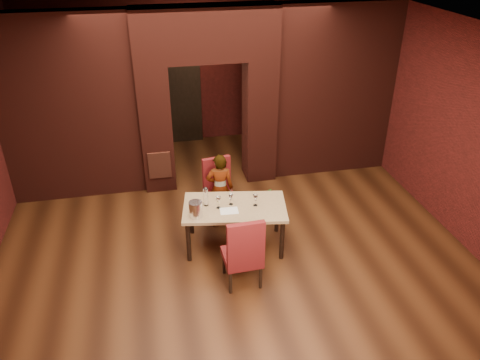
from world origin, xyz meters
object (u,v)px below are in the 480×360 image
object	(u,v)px
chair_near	(242,249)
wine_glass_a	(219,202)
dining_table	(235,226)
chair_far	(221,191)
water_bottle	(206,196)
wine_glass_b	(231,199)
potted_plant	(258,203)
person_seated	(220,188)
wine_bucket	(196,209)
wine_glass_c	(255,200)

from	to	relation	value
chair_near	wine_glass_a	distance (m)	0.87
dining_table	chair_far	distance (m)	0.81
dining_table	water_bottle	bearing A→B (deg)	174.84
chair_far	water_bottle	world-z (taller)	chair_far
wine_glass_b	water_bottle	xyz separation A→B (m)	(-0.36, 0.05, 0.06)
dining_table	potted_plant	bearing A→B (deg)	63.77
wine_glass_a	person_seated	bearing A→B (deg)	78.96
person_seated	wine_glass_a	size ratio (longest dim) A/B	6.36
person_seated	wine_glass_b	xyz separation A→B (m)	(0.05, -0.67, 0.19)
chair_far	wine_glass_a	bearing A→B (deg)	-111.54
wine_glass_b	potted_plant	distance (m)	1.09
wine_glass_b	potted_plant	bearing A→B (deg)	49.53
dining_table	person_seated	xyz separation A→B (m)	(-0.10, 0.73, 0.25)
dining_table	wine_glass_a	distance (m)	0.51
water_bottle	wine_glass_b	bearing A→B (deg)	-7.79
chair_near	water_bottle	bearing A→B (deg)	-71.70
chair_far	potted_plant	xyz separation A→B (m)	(0.63, -0.03, -0.29)
person_seated	wine_glass_a	world-z (taller)	person_seated
dining_table	chair_near	distance (m)	0.84
chair_near	person_seated	distance (m)	1.55
chair_far	water_bottle	bearing A→B (deg)	-125.96
chair_far	chair_near	world-z (taller)	chair_near
wine_bucket	potted_plant	size ratio (longest dim) A/B	0.51
chair_far	chair_near	xyz separation A→B (m)	(0.01, -1.61, 0.03)
chair_far	wine_glass_a	xyz separation A→B (m)	(-0.16, -0.79, 0.28)
wine_glass_b	potted_plant	xyz separation A→B (m)	(0.60, 0.70, -0.57)
wine_glass_b	water_bottle	size ratio (longest dim) A/B	0.59
dining_table	person_seated	distance (m)	0.78
wine_glass_b	wine_glass_c	distance (m)	0.36
dining_table	potted_plant	xyz separation A→B (m)	(0.56, 0.76, -0.12)
dining_table	wine_glass_a	world-z (taller)	wine_glass_a
person_seated	water_bottle	bearing A→B (deg)	70.83
wine_glass_a	wine_bucket	size ratio (longest dim) A/B	0.81
chair_far	wine_glass_c	xyz separation A→B (m)	(0.38, -0.83, 0.28)
wine_glass_a	water_bottle	xyz separation A→B (m)	(-0.17, 0.11, 0.06)
potted_plant	wine_bucket	bearing A→B (deg)	-141.18
person_seated	potted_plant	distance (m)	0.75
wine_glass_a	dining_table	bearing A→B (deg)	-0.06
wine_bucket	wine_glass_b	bearing A→B (deg)	21.77
potted_plant	wine_glass_c	bearing A→B (deg)	-107.36
wine_glass_a	chair_near	bearing A→B (deg)	-77.98
chair_near	wine_glass_b	world-z (taller)	chair_near
chair_far	wine_glass_b	xyz separation A→B (m)	(0.03, -0.73, 0.28)
chair_far	wine_bucket	distance (m)	1.12
chair_far	wine_bucket	xyz separation A→B (m)	(-0.52, -0.95, 0.31)
person_seated	chair_near	bearing A→B (deg)	98.82
potted_plant	water_bottle	bearing A→B (deg)	-145.86
wine_glass_c	water_bottle	bearing A→B (deg)	167.81
wine_glass_a	potted_plant	bearing A→B (deg)	43.84
chair_near	wine_glass_a	size ratio (longest dim) A/B	5.73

